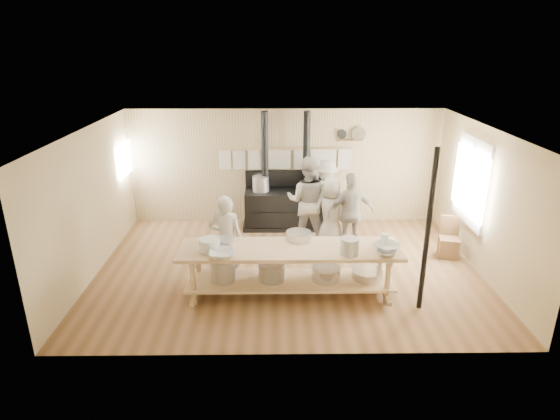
{
  "coord_description": "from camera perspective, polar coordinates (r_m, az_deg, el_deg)",
  "views": [
    {
      "loc": [
        -0.25,
        -7.79,
        4.04
      ],
      "look_at": [
        -0.15,
        0.2,
        1.1
      ],
      "focal_mm": 30.0,
      "sensor_mm": 36.0,
      "label": 1
    }
  ],
  "objects": [
    {
      "name": "window_right",
      "position": [
        9.52,
        22.34,
        3.21
      ],
      "size": [
        0.09,
        1.5,
        1.65
      ],
      "color": "beige",
      "rests_on": "ground"
    },
    {
      "name": "bucket_galv",
      "position": [
        7.4,
        8.48,
        -4.4
      ],
      "size": [
        0.37,
        0.37,
        0.27
      ],
      "primitive_type": "cylinder",
      "rotation": [
        0.0,
        0.0,
        0.34
      ],
      "color": "gray",
      "rests_on": "prep_table"
    },
    {
      "name": "left_opening",
      "position": [
        10.58,
        -18.41,
        5.85
      ],
      "size": [
        0.0,
        0.9,
        0.9
      ],
      "color": "white",
      "rests_on": "ground"
    },
    {
      "name": "cook_right",
      "position": [
        9.28,
        8.66,
        -0.35
      ],
      "size": [
        1.01,
        0.58,
        1.63
      ],
      "primitive_type": "imported",
      "rotation": [
        0.0,
        0.0,
        3.34
      ],
      "color": "#A39C90",
      "rests_on": "ground"
    },
    {
      "name": "chair",
      "position": [
        9.74,
        19.84,
        -4.05
      ],
      "size": [
        0.44,
        0.44,
        0.8
      ],
      "rotation": [
        0.0,
        0.0,
        -0.22
      ],
      "color": "#523B20",
      "rests_on": "ground"
    },
    {
      "name": "bowl_white_b",
      "position": [
        7.7,
        12.89,
        -4.37
      ],
      "size": [
        0.55,
        0.55,
        0.1
      ],
      "primitive_type": "imported",
      "rotation": [
        0.0,
        0.0,
        2.08
      ],
      "color": "silver",
      "rests_on": "prep_table"
    },
    {
      "name": "towel_rail",
      "position": [
        10.49,
        0.66,
        6.48
      ],
      "size": [
        3.0,
        0.04,
        0.47
      ],
      "color": "tan",
      "rests_on": "ground"
    },
    {
      "name": "cook_by_window",
      "position": [
        10.32,
        5.57,
        1.78
      ],
      "size": [
        1.05,
        0.64,
        1.58
      ],
      "primitive_type": "imported",
      "rotation": [
        0.0,
        0.0,
        0.05
      ],
      "color": "#A39C90",
      "rests_on": "ground"
    },
    {
      "name": "bowl_white_a",
      "position": [
        7.31,
        -7.04,
        -5.35
      ],
      "size": [
        0.44,
        0.44,
        0.1
      ],
      "primitive_type": "imported",
      "rotation": [
        0.0,
        0.0,
        -0.06
      ],
      "color": "silver",
      "rests_on": "prep_table"
    },
    {
      "name": "roasting_pan",
      "position": [
        7.77,
        -7.34,
        -3.8
      ],
      "size": [
        0.47,
        0.37,
        0.09
      ],
      "primitive_type": "cube",
      "rotation": [
        0.0,
        0.0,
        -0.25
      ],
      "color": "#B2B2B7",
      "rests_on": "prep_table"
    },
    {
      "name": "bowl_steel_a",
      "position": [
        7.88,
        2.08,
        -3.25
      ],
      "size": [
        0.47,
        0.47,
        0.11
      ],
      "primitive_type": "imported",
      "rotation": [
        0.0,
        0.0,
        0.59
      ],
      "color": "silver",
      "rests_on": "prep_table"
    },
    {
      "name": "room_shell",
      "position": [
        8.15,
        1.06,
        2.99
      ],
      "size": [
        7.0,
        7.0,
        7.0
      ],
      "color": "tan",
      "rests_on": "ground"
    },
    {
      "name": "pitcher",
      "position": [
        7.84,
        12.63,
        -3.51
      ],
      "size": [
        0.14,
        0.14,
        0.2
      ],
      "primitive_type": "cylinder",
      "rotation": [
        0.0,
        0.0,
        -0.15
      ],
      "color": "silver",
      "rests_on": "prep_table"
    },
    {
      "name": "cook_far_left",
      "position": [
        8.14,
        -6.61,
        -3.5
      ],
      "size": [
        0.58,
        0.39,
        1.57
      ],
      "primitive_type": "imported",
      "rotation": [
        0.0,
        0.0,
        3.17
      ],
      "color": "#A39C90",
      "rests_on": "ground"
    },
    {
      "name": "mixing_bowl_large",
      "position": [
        7.87,
        2.27,
        -3.15
      ],
      "size": [
        0.48,
        0.48,
        0.14
      ],
      "primitive_type": "cylinder",
      "rotation": [
        0.0,
        0.0,
        0.12
      ],
      "color": "silver",
      "rests_on": "prep_table"
    },
    {
      "name": "cook_left",
      "position": [
        9.53,
        3.45,
        1.11
      ],
      "size": [
        1.06,
        0.92,
        1.85
      ],
      "primitive_type": "imported",
      "rotation": [
        0.0,
        0.0,
        2.86
      ],
      "color": "#A39C90",
      "rests_on": "ground"
    },
    {
      "name": "ground",
      "position": [
        8.77,
        0.99,
        -7.19
      ],
      "size": [
        7.0,
        7.0,
        0.0
      ],
      "primitive_type": "plane",
      "color": "brown",
      "rests_on": "ground"
    },
    {
      "name": "prep_table",
      "position": [
        7.74,
        1.15,
        -6.84
      ],
      "size": [
        3.6,
        0.9,
        0.85
      ],
      "color": "tan",
      "rests_on": "ground"
    },
    {
      "name": "deep_bowl_enamel",
      "position": [
        7.53,
        -8.59,
        -4.22
      ],
      "size": [
        0.42,
        0.42,
        0.21
      ],
      "primitive_type": "cylinder",
      "rotation": [
        0.0,
        0.0,
        0.34
      ],
      "color": "silver",
      "rests_on": "prep_table"
    },
    {
      "name": "bowl_steel_b",
      "position": [
        7.47,
        12.82,
        -5.17
      ],
      "size": [
        0.31,
        0.31,
        0.1
      ],
      "primitive_type": "imported",
      "rotation": [
        0.0,
        0.0,
        3.15
      ],
      "color": "silver",
      "rests_on": "prep_table"
    },
    {
      "name": "back_wall_shelf",
      "position": [
        10.56,
        8.73,
        8.88
      ],
      "size": [
        0.63,
        0.14,
        0.32
      ],
      "color": "tan",
      "rests_on": "ground"
    },
    {
      "name": "stove",
      "position": [
        10.51,
        0.64,
        0.67
      ],
      "size": [
        1.9,
        0.75,
        2.6
      ],
      "color": "black",
      "rests_on": "ground"
    },
    {
      "name": "support_post",
      "position": [
        7.36,
        17.55,
        -2.61
      ],
      "size": [
        0.08,
        0.08,
        2.6
      ],
      "primitive_type": "cylinder",
      "color": "black",
      "rests_on": "ground"
    },
    {
      "name": "cook_center",
      "position": [
        9.35,
        6.26,
        -0.49
      ],
      "size": [
        0.8,
        0.58,
        1.51
      ],
      "primitive_type": "imported",
      "rotation": [
        0.0,
        0.0,
        2.99
      ],
      "color": "#A39C90",
      "rests_on": "ground"
    }
  ]
}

